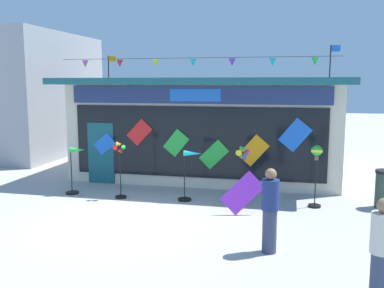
% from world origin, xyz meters
% --- Properties ---
extents(ground_plane, '(80.00, 80.00, 0.00)m').
position_xyz_m(ground_plane, '(0.00, 0.00, 0.00)').
color(ground_plane, '#ADAAA5').
extents(kite_shop_building, '(9.23, 6.95, 4.61)m').
position_xyz_m(kite_shop_building, '(0.90, 6.60, 1.74)').
color(kite_shop_building, beige).
rests_on(kite_shop_building, ground_plane).
extents(wind_spinner_far_left, '(0.65, 0.38, 1.43)m').
position_xyz_m(wind_spinner_far_left, '(-2.42, 2.14, 0.87)').
color(wind_spinner_far_left, black).
rests_on(wind_spinner_far_left, ground_plane).
extents(wind_spinner_left, '(0.33, 0.32, 1.65)m').
position_xyz_m(wind_spinner_left, '(-0.93, 1.97, 0.96)').
color(wind_spinner_left, black).
rests_on(wind_spinner_left, ground_plane).
extents(wind_spinner_center_left, '(0.69, 0.38, 1.44)m').
position_xyz_m(wind_spinner_center_left, '(1.06, 2.15, 0.84)').
color(wind_spinner_center_left, black).
rests_on(wind_spinner_center_left, ground_plane).
extents(wind_spinner_center_right, '(0.38, 0.33, 1.60)m').
position_xyz_m(wind_spinner_center_right, '(2.54, 2.28, 1.03)').
color(wind_spinner_center_right, black).
rests_on(wind_spinner_center_right, ground_plane).
extents(wind_spinner_right, '(0.33, 0.33, 1.67)m').
position_xyz_m(wind_spinner_right, '(4.48, 2.31, 1.22)').
color(wind_spinner_right, black).
rests_on(wind_spinner_right, ground_plane).
extents(person_near_camera, '(0.48, 0.41, 1.68)m').
position_xyz_m(person_near_camera, '(5.13, -2.91, 0.89)').
color(person_near_camera, '#333D56').
rests_on(person_near_camera, ground_plane).
extents(person_mid_plaza, '(0.34, 0.34, 1.68)m').
position_xyz_m(person_mid_plaza, '(3.44, -1.12, 0.86)').
color(person_mid_plaza, '#333D56').
rests_on(person_mid_plaza, ground_plane).
extents(display_kite_on_ground, '(1.11, 0.34, 1.11)m').
position_xyz_m(display_kite_on_ground, '(2.65, 1.23, 0.55)').
color(display_kite_on_ground, purple).
rests_on(display_kite_on_ground, ground_plane).
extents(neighbour_building, '(6.71, 6.77, 5.49)m').
position_xyz_m(neighbour_building, '(-9.28, 8.53, 2.74)').
color(neighbour_building, '#99999E').
rests_on(neighbour_building, ground_plane).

